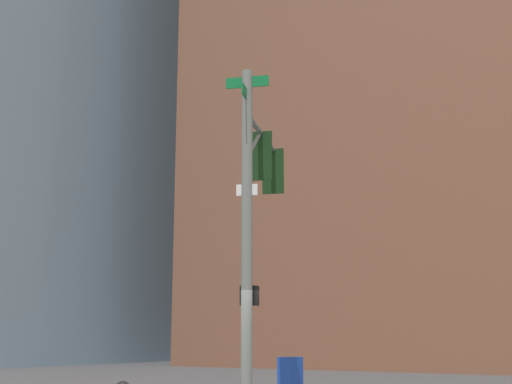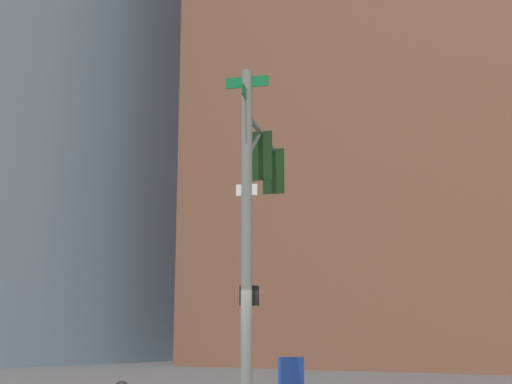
# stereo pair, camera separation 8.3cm
# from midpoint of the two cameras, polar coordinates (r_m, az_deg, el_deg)

# --- Properties ---
(signal_pole_assembly) EXTENTS (1.92, 4.29, 7.20)m
(signal_pole_assembly) POSITION_cam_midpoint_polar(r_m,az_deg,el_deg) (15.76, 0.01, -0.42)
(signal_pole_assembly) COLOR slate
(signal_pole_assembly) RESTS_ON ground_plane
(newspaper_box) EXTENTS (0.51, 0.62, 1.05)m
(newspaper_box) POSITION_cam_midpoint_polar(r_m,az_deg,el_deg) (19.30, 2.66, -14.75)
(newspaper_box) COLOR #193FA5
(newspaper_box) RESTS_ON ground_plane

